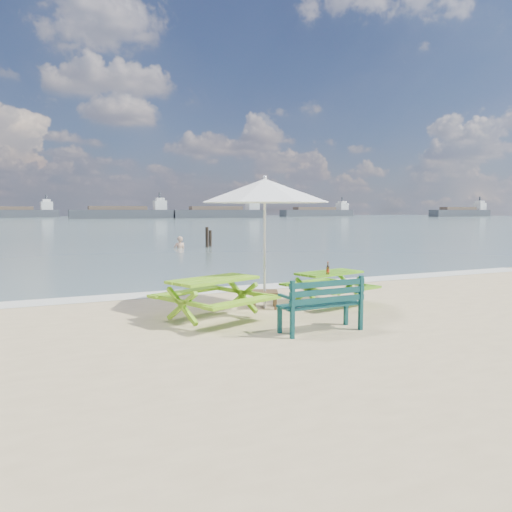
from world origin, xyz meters
name	(u,v)px	position (x,y,z in m)	size (l,w,h in m)	color
sea	(55,222)	(0.00, 85.00, 0.00)	(300.00, 300.00, 0.00)	slate
foam_strip	(216,290)	(0.00, 4.60, 0.01)	(22.00, 0.90, 0.01)	silver
picnic_table_left	(214,301)	(-1.25, 1.29, 0.38)	(2.23, 2.33, 0.80)	#74B31B
picnic_table_right	(329,289)	(1.60, 1.81, 0.34)	(1.82, 1.94, 0.71)	#5AA418
park_bench	(320,315)	(0.13, -0.19, 0.28)	(1.47, 0.54, 0.89)	#0D3938
side_table	(265,299)	(0.15, 2.04, 0.18)	(0.71, 0.71, 0.35)	brown
patio_umbrella	(265,191)	(0.15, 2.04, 2.44)	(3.57, 3.57, 2.68)	silver
beer_bottle	(328,270)	(1.33, 1.47, 0.80)	(0.07, 0.07, 0.26)	brown
swimmer	(180,252)	(3.14, 18.97, -0.25)	(0.67, 0.47, 1.75)	tan
mooring_pilings	(208,239)	(4.75, 18.87, 0.42)	(0.57, 0.77, 1.32)	black
cargo_ships	(240,213)	(49.73, 121.89, 1.18)	(151.04, 38.40, 4.40)	#393D43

